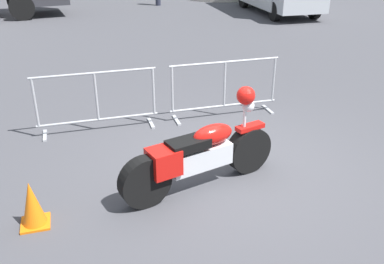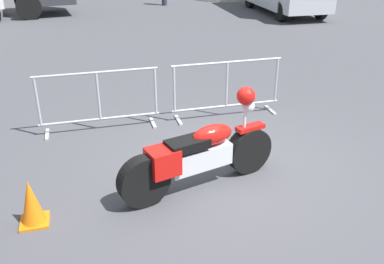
{
  "view_description": "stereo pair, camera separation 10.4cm",
  "coord_description": "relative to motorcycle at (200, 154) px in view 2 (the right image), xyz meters",
  "views": [
    {
      "loc": [
        -2.1,
        -5.19,
        3.23
      ],
      "look_at": [
        -0.58,
        0.01,
        0.65
      ],
      "focal_mm": 40.0,
      "sensor_mm": 36.0,
      "label": 1
    },
    {
      "loc": [
        -2.0,
        -5.22,
        3.23
      ],
      "look_at": [
        -0.58,
        0.01,
        0.65
      ],
      "focal_mm": 40.0,
      "sensor_mm": 36.0,
      "label": 2
    }
  ],
  "objects": [
    {
      "name": "motorcycle",
      "position": [
        0.0,
        0.0,
        0.0
      ],
      "size": [
        2.31,
        0.8,
        1.33
      ],
      "rotation": [
        0.0,
        0.0,
        0.27
      ],
      "color": "black",
      "rests_on": "ground"
    },
    {
      "name": "crowd_barrier_far",
      "position": [
        1.17,
        2.25,
        0.05
      ],
      "size": [
        2.1,
        0.44,
        1.07
      ],
      "rotation": [
        0.0,
        0.0,
        -0.0
      ],
      "color": "#9EA0A5",
      "rests_on": "ground"
    },
    {
      "name": "ground_plane",
      "position": [
        0.58,
        0.39,
        -0.51
      ],
      "size": [
        120.0,
        120.0,
        0.0
      ],
      "primitive_type": "plane",
      "color": "#424247"
    },
    {
      "name": "crowd_barrier_near",
      "position": [
        -1.17,
        2.25,
        0.05
      ],
      "size": [
        2.1,
        0.44,
        1.07
      ],
      "rotation": [
        0.0,
        0.0,
        -0.0
      ],
      "color": "#9EA0A5",
      "rests_on": "ground"
    },
    {
      "name": "traffic_cone",
      "position": [
        -2.16,
        -0.25,
        -0.22
      ],
      "size": [
        0.34,
        0.34,
        0.59
      ],
      "color": "orange",
      "rests_on": "ground"
    }
  ]
}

